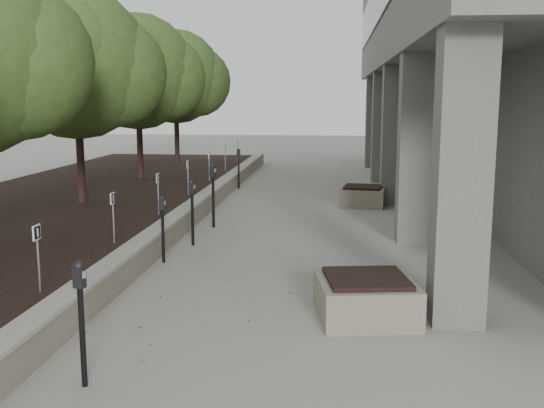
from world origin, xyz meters
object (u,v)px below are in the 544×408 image
at_px(parking_meter_4, 213,196).
at_px(planter_front, 366,297).
at_px(crabapple_tree_4, 138,96).
at_px(parking_meter_3, 163,229).
at_px(parking_meter_1, 82,325).
at_px(planter_back, 363,196).
at_px(crabapple_tree_3, 77,96).
at_px(crabapple_tree_5, 176,97).
at_px(parking_meter_5, 239,169).
at_px(parking_meter_2, 192,213).

height_order(parking_meter_4, planter_front, parking_meter_4).
distance_m(crabapple_tree_4, parking_meter_3, 10.17).
distance_m(parking_meter_1, parking_meter_4, 8.50).
distance_m(parking_meter_4, planter_back, 5.09).
relative_size(crabapple_tree_4, parking_meter_3, 4.26).
xyz_separation_m(crabapple_tree_3, parking_meter_1, (3.86, -9.45, -2.42)).
relative_size(crabapple_tree_4, crabapple_tree_5, 1.00).
height_order(crabapple_tree_5, planter_back, crabapple_tree_5).
distance_m(crabapple_tree_4, parking_meter_5, 4.10).
bearing_deg(planter_front, parking_meter_2, 129.51).
relative_size(parking_meter_1, parking_meter_4, 0.91).
bearing_deg(parking_meter_2, parking_meter_4, 101.67).
bearing_deg(crabapple_tree_5, parking_meter_2, -74.52).
bearing_deg(parking_meter_4, planter_front, -40.61).
relative_size(crabapple_tree_3, crabapple_tree_4, 1.00).
relative_size(parking_meter_1, parking_meter_5, 1.01).
bearing_deg(parking_meter_4, crabapple_tree_4, 141.83).
bearing_deg(crabapple_tree_3, parking_meter_3, -52.27).
bearing_deg(crabapple_tree_3, parking_meter_1, -67.76).
height_order(crabapple_tree_4, parking_meter_2, crabapple_tree_4).
bearing_deg(planter_back, crabapple_tree_3, -161.05).
bearing_deg(parking_meter_2, parking_meter_5, 106.01).
bearing_deg(crabapple_tree_5, planter_back, -45.62).
xyz_separation_m(parking_meter_4, planter_back, (3.69, 3.47, -0.48)).
relative_size(parking_meter_1, planter_back, 1.13).
relative_size(crabapple_tree_5, planter_front, 4.12).
xyz_separation_m(crabapple_tree_3, planter_back, (7.32, 2.51, -2.83)).
xyz_separation_m(crabapple_tree_3, crabapple_tree_4, (0.00, 5.00, 0.00)).
bearing_deg(parking_meter_5, crabapple_tree_4, -166.02).
distance_m(parking_meter_1, planter_front, 3.98).
relative_size(crabapple_tree_5, planter_back, 4.39).
xyz_separation_m(crabapple_tree_4, planter_back, (7.32, -2.49, -2.83)).
bearing_deg(crabapple_tree_3, parking_meter_2, -38.73).
xyz_separation_m(parking_meter_1, planter_front, (3.12, 2.45, -0.39)).
height_order(crabapple_tree_4, parking_meter_3, crabapple_tree_4).
height_order(crabapple_tree_3, parking_meter_4, crabapple_tree_3).
relative_size(crabapple_tree_3, parking_meter_1, 3.90).
distance_m(parking_meter_1, parking_meter_5, 15.03).
distance_m(parking_meter_3, parking_meter_4, 3.36).
distance_m(crabapple_tree_4, planter_front, 14.16).
distance_m(parking_meter_1, parking_meter_3, 5.19).
height_order(crabapple_tree_3, planter_back, crabapple_tree_3).
xyz_separation_m(crabapple_tree_4, planter_front, (6.98, -12.00, -2.81)).
bearing_deg(planter_back, parking_meter_1, -106.14).
height_order(crabapple_tree_4, crabapple_tree_5, same).
distance_m(crabapple_tree_5, parking_meter_4, 11.78).
bearing_deg(parking_meter_5, parking_meter_4, -82.53).
xyz_separation_m(parking_meter_2, parking_meter_5, (-0.31, 8.42, -0.01)).
xyz_separation_m(parking_meter_3, parking_meter_4, (0.31, 3.34, 0.13)).
relative_size(parking_meter_4, planter_back, 1.24).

